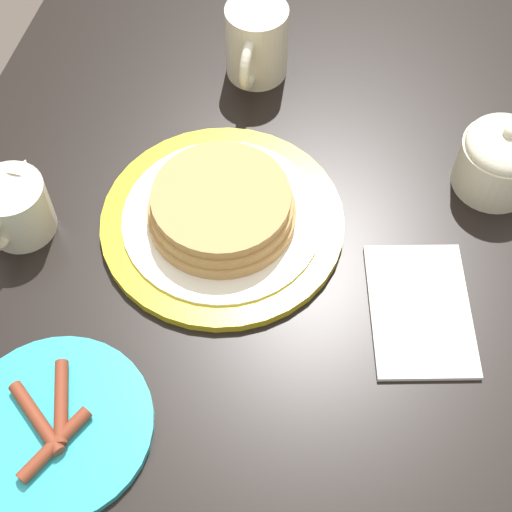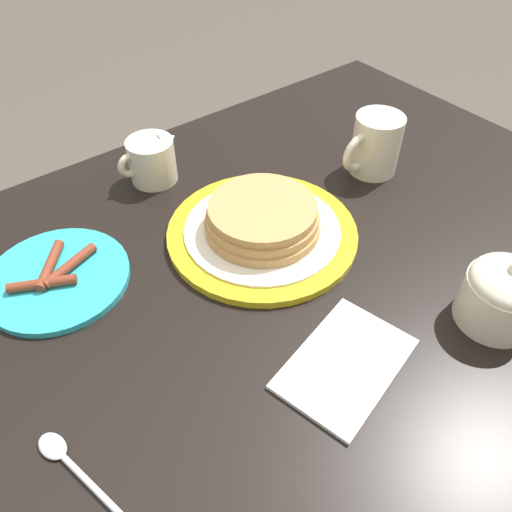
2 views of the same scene
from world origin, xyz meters
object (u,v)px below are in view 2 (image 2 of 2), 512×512
object	(u,v)px
sugar_bowl	(503,295)
spoon	(67,461)
napkin	(345,364)
coffee_mug	(375,144)
creamer_pitcher	(152,159)
side_plate_bacon	(57,277)
pancake_plate	(262,225)

from	to	relation	value
sugar_bowl	spoon	xyz separation A→B (m)	(0.51, -0.16, -0.04)
napkin	sugar_bowl	bearing A→B (deg)	162.26
coffee_mug	creamer_pitcher	bearing A→B (deg)	-33.71
napkin	side_plate_bacon	bearing A→B (deg)	-57.42
coffee_mug	spoon	world-z (taller)	coffee_mug
side_plate_bacon	coffee_mug	bearing A→B (deg)	171.44
pancake_plate	sugar_bowl	world-z (taller)	sugar_bowl
side_plate_bacon	pancake_plate	bearing A→B (deg)	160.31
pancake_plate	spoon	size ratio (longest dim) A/B	2.17
napkin	creamer_pitcher	bearing A→B (deg)	-90.95
side_plate_bacon	coffee_mug	world-z (taller)	coffee_mug
sugar_bowl	spoon	world-z (taller)	sugar_bowl
side_plate_bacon	spoon	world-z (taller)	side_plate_bacon
pancake_plate	sugar_bowl	bearing A→B (deg)	114.31
creamer_pitcher	sugar_bowl	size ratio (longest dim) A/B	1.15
pancake_plate	spoon	world-z (taller)	pancake_plate
coffee_mug	spoon	distance (m)	0.66
side_plate_bacon	creamer_pitcher	bearing A→B (deg)	-150.56
coffee_mug	sugar_bowl	bearing A→B (deg)	69.78
pancake_plate	side_plate_bacon	world-z (taller)	pancake_plate
creamer_pitcher	pancake_plate	bearing A→B (deg)	103.64
creamer_pitcher	spoon	size ratio (longest dim) A/B	0.86
creamer_pitcher	napkin	xyz separation A→B (m)	(0.01, 0.47, -0.04)
sugar_bowl	napkin	bearing A→B (deg)	-17.74
coffee_mug	spoon	bearing A→B (deg)	15.13
pancake_plate	spoon	xyz separation A→B (m)	(0.38, 0.15, -0.02)
coffee_mug	napkin	world-z (taller)	coffee_mug
spoon	napkin	bearing A→B (deg)	163.67
side_plate_bacon	napkin	distance (m)	0.41
side_plate_bacon	sugar_bowl	world-z (taller)	sugar_bowl
pancake_plate	coffee_mug	world-z (taller)	coffee_mug
sugar_bowl	napkin	world-z (taller)	sugar_bowl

